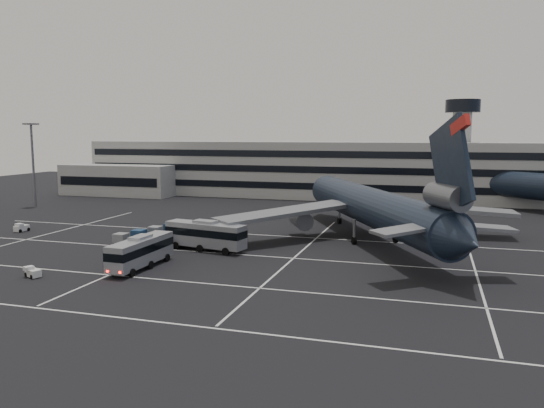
# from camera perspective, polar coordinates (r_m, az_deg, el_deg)

# --- Properties ---
(ground) EXTENTS (260.00, 260.00, 0.00)m
(ground) POSITION_cam_1_polar(r_m,az_deg,el_deg) (69.05, -8.26, -5.87)
(ground) COLOR black
(ground) RESTS_ON ground
(lane_markings) EXTENTS (90.00, 55.62, 0.01)m
(lane_markings) POSITION_cam_1_polar(r_m,az_deg,el_deg) (69.30, -7.29, -5.80)
(lane_markings) COLOR silver
(lane_markings) RESTS_ON ground
(terminal) EXTENTS (125.00, 26.00, 24.00)m
(terminal) POSITION_cam_1_polar(r_m,az_deg,el_deg) (135.93, 3.39, 3.72)
(terminal) COLOR gray
(terminal) RESTS_ON ground
(hills) EXTENTS (352.00, 180.00, 44.00)m
(hills) POSITION_cam_1_polar(r_m,az_deg,el_deg) (232.66, 14.13, 0.38)
(hills) COLOR #38332B
(hills) RESTS_ON ground
(lightpole_left) EXTENTS (2.40, 2.40, 18.28)m
(lightpole_left) POSITION_cam_1_polar(r_m,az_deg,el_deg) (127.28, -24.36, 5.01)
(lightpole_left) COLOR slate
(lightpole_left) RESTS_ON ground
(trijet_main) EXTENTS (42.77, 53.60, 18.08)m
(trijet_main) POSITION_cam_1_polar(r_m,az_deg,el_deg) (79.80, 10.71, -0.28)
(trijet_main) COLOR black
(trijet_main) RESTS_ON ground
(bus_near) EXTENTS (3.07, 11.21, 3.93)m
(bus_near) POSITION_cam_1_polar(r_m,az_deg,el_deg) (65.25, -13.91, -4.87)
(bus_near) COLOR gray
(bus_near) RESTS_ON ground
(bus_far) EXTENTS (12.15, 4.94, 4.18)m
(bus_far) POSITION_cam_1_polar(r_m,az_deg,el_deg) (73.46, -7.16, -3.22)
(bus_far) COLOR gray
(bus_far) RESTS_ON ground
(tug_a) EXTENTS (1.61, 2.39, 1.43)m
(tug_a) POSITION_cam_1_polar(r_m,az_deg,el_deg) (96.31, -25.37, -2.33)
(tug_a) COLOR silver
(tug_a) RESTS_ON ground
(tug_b) EXTENTS (2.24, 1.87, 1.25)m
(tug_b) POSITION_cam_1_polar(r_m,az_deg,el_deg) (65.43, -24.27, -6.72)
(tug_b) COLOR silver
(tug_b) RESTS_ON ground
(uld_cluster) EXTENTS (10.77, 17.43, 2.08)m
(uld_cluster) POSITION_cam_1_polar(r_m,az_deg,el_deg) (79.87, -11.52, -3.37)
(uld_cluster) COLOR #2D2D30
(uld_cluster) RESTS_ON ground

